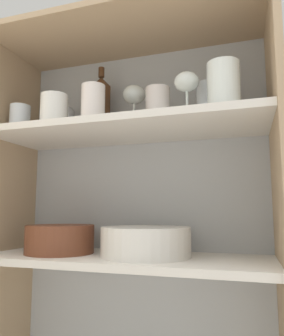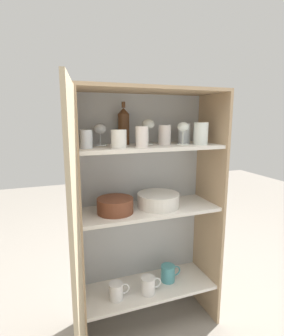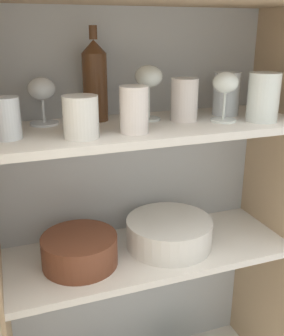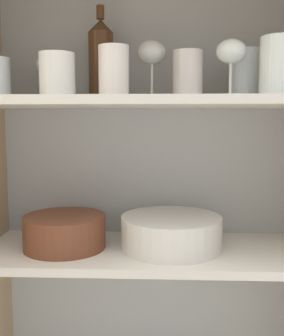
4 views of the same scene
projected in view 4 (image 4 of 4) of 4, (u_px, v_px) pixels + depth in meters
name	position (u px, v px, depth m)	size (l,w,h in m)	color
cupboard_back_panel	(148.00, 250.00, 1.14)	(0.84, 0.02, 1.43)	#B2B7BC
shelf_board_middle	(146.00, 252.00, 0.98)	(0.81, 0.30, 0.02)	silver
shelf_board_upper	(146.00, 103.00, 0.94)	(0.81, 0.30, 0.02)	silver
tumbler_glass_0	(114.00, 71.00, 0.86)	(0.07, 0.07, 0.11)	silver
tumbler_glass_1	(246.00, 74.00, 0.96)	(0.07, 0.07, 0.12)	white
tumbler_glass_2	(57.00, 75.00, 0.87)	(0.08, 0.08, 0.09)	white
tumbler_glass_3	(279.00, 67.00, 0.85)	(0.08, 0.08, 0.13)	white
tumbler_glass_5	(188.00, 75.00, 0.94)	(0.07, 0.07, 0.11)	silver
wine_glass_0	(152.00, 56.00, 0.97)	(0.07, 0.07, 0.14)	white
wine_glass_1	(49.00, 69.00, 1.03)	(0.07, 0.07, 0.12)	white
wine_glass_2	(231.00, 56.00, 0.88)	(0.07, 0.07, 0.13)	white
wine_bottle	(101.00, 60.00, 1.02)	(0.06, 0.06, 0.24)	#4C2D19
plate_stack_white	(171.00, 232.00, 0.98)	(0.25, 0.25, 0.08)	silver
mixing_bowl_large	(65.00, 230.00, 0.98)	(0.20, 0.20, 0.08)	brown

